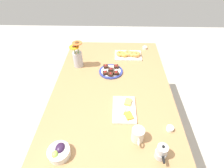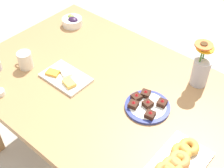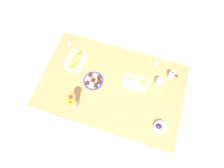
% 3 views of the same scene
% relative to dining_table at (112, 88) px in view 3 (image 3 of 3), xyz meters
% --- Properties ---
extents(ground_plane, '(6.00, 6.00, 0.00)m').
position_rel_dining_table_xyz_m(ground_plane, '(0.00, 0.00, -0.65)').
color(ground_plane, '#B7B2A8').
extents(dining_table, '(1.60, 1.00, 0.74)m').
position_rel_dining_table_xyz_m(dining_table, '(0.00, 0.00, 0.00)').
color(dining_table, '#A87A4C').
rests_on(dining_table, ground_plane).
extents(coffee_mug, '(0.12, 0.08, 0.10)m').
position_rel_dining_table_xyz_m(coffee_mug, '(0.49, 0.18, 0.14)').
color(coffee_mug, silver).
rests_on(coffee_mug, dining_table).
extents(grape_bowl, '(0.13, 0.13, 0.07)m').
position_rel_dining_table_xyz_m(grape_bowl, '(0.60, -0.30, 0.12)').
color(grape_bowl, white).
rests_on(grape_bowl, dining_table).
extents(cheese_platter, '(0.26, 0.17, 0.03)m').
position_rel_dining_table_xyz_m(cheese_platter, '(0.25, 0.10, 0.10)').
color(cheese_platter, white).
rests_on(cheese_platter, dining_table).
extents(croissant_platter, '(0.19, 0.28, 0.05)m').
position_rel_dining_table_xyz_m(croissant_platter, '(-0.50, 0.16, 0.11)').
color(croissant_platter, white).
rests_on(croissant_platter, dining_table).
extents(jam_cup_honey, '(0.05, 0.05, 0.03)m').
position_rel_dining_table_xyz_m(jam_cup_honey, '(0.41, 0.40, 0.10)').
color(jam_cup_honey, white).
rests_on(jam_cup_honey, dining_table).
extents(jam_cup_berry, '(0.05, 0.05, 0.03)m').
position_rel_dining_table_xyz_m(jam_cup_berry, '(-0.66, 0.35, 0.10)').
color(jam_cup_berry, white).
rests_on(jam_cup_berry, dining_table).
extents(dessert_plate, '(0.22, 0.22, 0.05)m').
position_rel_dining_table_xyz_m(dessert_plate, '(-0.21, -0.02, 0.10)').
color(dessert_plate, navy).
rests_on(dessert_plate, dining_table).
extents(flower_vase, '(0.10, 0.12, 0.26)m').
position_rel_dining_table_xyz_m(flower_vase, '(-0.31, -0.34, 0.18)').
color(flower_vase, '#B2B2BC').
rests_on(flower_vase, dining_table).
extents(moka_pot, '(0.11, 0.07, 0.12)m').
position_rel_dining_table_xyz_m(moka_pot, '(0.60, 0.30, 0.13)').
color(moka_pot, '#B7B7BC').
rests_on(moka_pot, dining_table).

